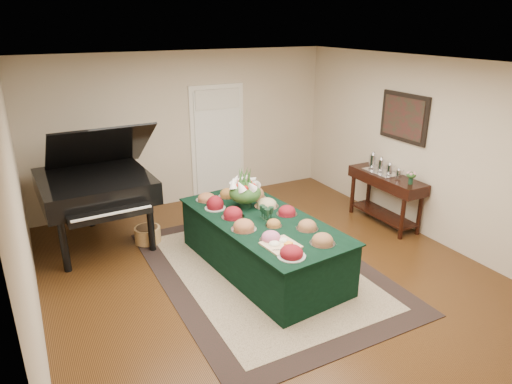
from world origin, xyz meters
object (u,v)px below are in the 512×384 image
buffet_table (262,244)px  grand_piano (95,185)px  mahogany_sideboard (386,186)px  floral_centerpiece (245,189)px

buffet_table → grand_piano: grand_piano is taller
buffet_table → grand_piano: bearing=134.7°
buffet_table → mahogany_sideboard: mahogany_sideboard is taller
buffet_table → grand_piano: size_ratio=1.41×
grand_piano → mahogany_sideboard: 4.52m
floral_centerpiece → buffet_table: bearing=-88.3°
mahogany_sideboard → floral_centerpiece: bearing=177.9°
floral_centerpiece → mahogany_sideboard: 2.54m
buffet_table → floral_centerpiece: 0.79m
floral_centerpiece → grand_piano: grand_piano is taller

